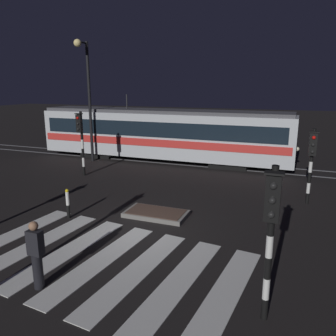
{
  "coord_description": "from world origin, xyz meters",
  "views": [
    {
      "loc": [
        4.81,
        -9.57,
        4.77
      ],
      "look_at": [
        -0.09,
        3.17,
        1.4
      ],
      "focal_mm": 36.28,
      "sensor_mm": 36.0,
      "label": 1
    }
  ],
  "objects_px": {
    "traffic_light_corner_near_right": "(271,223)",
    "pedestrian_waiting_at_kerb": "(36,255)",
    "tram": "(162,134)",
    "traffic_light_corner_far_left": "(81,134)",
    "street_lamp_trackside_left": "(87,87)",
    "bollard_island_edge": "(68,204)",
    "traffic_light_corner_far_right": "(312,155)"
  },
  "relations": [
    {
      "from": "pedestrian_waiting_at_kerb",
      "to": "tram",
      "type": "bearing_deg",
      "value": 100.17
    },
    {
      "from": "street_lamp_trackside_left",
      "to": "tram",
      "type": "relative_size",
      "value": 0.45
    },
    {
      "from": "bollard_island_edge",
      "to": "traffic_light_corner_far_right",
      "type": "bearing_deg",
      "value": 30.08
    },
    {
      "from": "traffic_light_corner_far_left",
      "to": "bollard_island_edge",
      "type": "relative_size",
      "value": 3.08
    },
    {
      "from": "traffic_light_corner_far_left",
      "to": "street_lamp_trackside_left",
      "type": "relative_size",
      "value": 0.47
    },
    {
      "from": "traffic_light_corner_far_left",
      "to": "bollard_island_edge",
      "type": "distance_m",
      "value": 6.24
    },
    {
      "from": "traffic_light_corner_far_left",
      "to": "street_lamp_trackside_left",
      "type": "xyz_separation_m",
      "value": [
        -1.57,
        3.07,
        2.35
      ]
    },
    {
      "from": "traffic_light_corner_far_left",
      "to": "street_lamp_trackside_left",
      "type": "distance_m",
      "value": 4.17
    },
    {
      "from": "traffic_light_corner_far_right",
      "to": "tram",
      "type": "distance_m",
      "value": 10.22
    },
    {
      "from": "traffic_light_corner_far_left",
      "to": "tram",
      "type": "xyz_separation_m",
      "value": [
        2.53,
        4.99,
        -0.51
      ]
    },
    {
      "from": "traffic_light_corner_far_right",
      "to": "traffic_light_corner_near_right",
      "type": "distance_m",
      "value": 8.0
    },
    {
      "from": "traffic_light_corner_near_right",
      "to": "tram",
      "type": "relative_size",
      "value": 0.2
    },
    {
      "from": "traffic_light_corner_far_right",
      "to": "traffic_light_corner_far_left",
      "type": "height_order",
      "value": "traffic_light_corner_far_left"
    },
    {
      "from": "traffic_light_corner_far_left",
      "to": "street_lamp_trackside_left",
      "type": "height_order",
      "value": "street_lamp_trackside_left"
    },
    {
      "from": "traffic_light_corner_far_right",
      "to": "street_lamp_trackside_left",
      "type": "relative_size",
      "value": 0.43
    },
    {
      "from": "traffic_light_corner_near_right",
      "to": "tram",
      "type": "bearing_deg",
      "value": 119.89
    },
    {
      "from": "street_lamp_trackside_left",
      "to": "pedestrian_waiting_at_kerb",
      "type": "xyz_separation_m",
      "value": [
        6.63,
        -12.19,
        -3.73
      ]
    },
    {
      "from": "street_lamp_trackside_left",
      "to": "traffic_light_corner_near_right",
      "type": "bearing_deg",
      "value": -44.23
    },
    {
      "from": "traffic_light_corner_far_left",
      "to": "bollard_island_edge",
      "type": "height_order",
      "value": "traffic_light_corner_far_left"
    },
    {
      "from": "tram",
      "to": "traffic_light_corner_far_left",
      "type": "bearing_deg",
      "value": -116.83
    },
    {
      "from": "street_lamp_trackside_left",
      "to": "bollard_island_edge",
      "type": "height_order",
      "value": "street_lamp_trackside_left"
    },
    {
      "from": "traffic_light_corner_near_right",
      "to": "tram",
      "type": "xyz_separation_m",
      "value": [
        -7.71,
        13.41,
        -0.43
      ]
    },
    {
      "from": "street_lamp_trackside_left",
      "to": "tram",
      "type": "height_order",
      "value": "street_lamp_trackside_left"
    },
    {
      "from": "traffic_light_corner_near_right",
      "to": "pedestrian_waiting_at_kerb",
      "type": "xyz_separation_m",
      "value": [
        -5.17,
        -0.71,
        -1.3
      ]
    },
    {
      "from": "pedestrian_waiting_at_kerb",
      "to": "street_lamp_trackside_left",
      "type": "bearing_deg",
      "value": 118.53
    },
    {
      "from": "traffic_light_corner_far_right",
      "to": "traffic_light_corner_near_right",
      "type": "height_order",
      "value": "traffic_light_corner_near_right"
    },
    {
      "from": "traffic_light_corner_far_right",
      "to": "bollard_island_edge",
      "type": "xyz_separation_m",
      "value": [
        -8.19,
        -4.74,
        -1.48
      ]
    },
    {
      "from": "traffic_light_corner_near_right",
      "to": "pedestrian_waiting_at_kerb",
      "type": "relative_size",
      "value": 1.93
    },
    {
      "from": "traffic_light_corner_far_right",
      "to": "pedestrian_waiting_at_kerb",
      "type": "xyz_separation_m",
      "value": [
        -6.1,
        -8.65,
        -1.16
      ]
    },
    {
      "from": "tram",
      "to": "traffic_light_corner_far_right",
      "type": "bearing_deg",
      "value": -32.3
    },
    {
      "from": "traffic_light_corner_far_right",
      "to": "traffic_light_corner_far_left",
      "type": "xyz_separation_m",
      "value": [
        -11.16,
        0.47,
        0.22
      ]
    },
    {
      "from": "traffic_light_corner_far_left",
      "to": "bollard_island_edge",
      "type": "xyz_separation_m",
      "value": [
        2.97,
        -5.21,
        -1.7
      ]
    }
  ]
}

